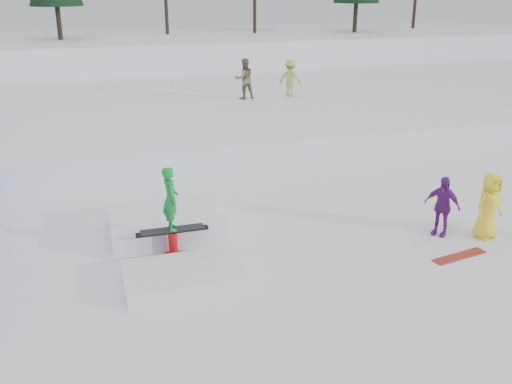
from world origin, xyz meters
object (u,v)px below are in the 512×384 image
object	(u,v)px
walker_olive	(244,79)
spectator_purple	(442,206)
walker_ygreen	(290,78)
spectator_yellow	(489,206)
jib_rail_feature	(169,234)

from	to	relation	value
walker_olive	spectator_purple	xyz separation A→B (m)	(0.87, -13.96, -0.96)
walker_ygreen	spectator_yellow	size ratio (longest dim) A/B	1.01
walker_ygreen	spectator_purple	distance (m)	14.02
walker_olive	jib_rail_feature	bearing A→B (deg)	62.30
spectator_yellow	jib_rail_feature	size ratio (longest dim) A/B	0.37
walker_olive	spectator_yellow	distance (m)	14.56
spectator_purple	spectator_yellow	xyz separation A→B (m)	(0.96, -0.46, 0.07)
spectator_yellow	jib_rail_feature	distance (m)	7.58
spectator_purple	jib_rail_feature	xyz separation A→B (m)	(-6.39, 1.29, -0.44)
walker_olive	jib_rail_feature	world-z (taller)	walker_olive
walker_olive	walker_ygreen	xyz separation A→B (m)	(2.19, -0.03, -0.08)
walker_olive	spectator_yellow	bearing A→B (deg)	93.11
spectator_purple	spectator_yellow	size ratio (longest dim) A/B	0.92
spectator_purple	jib_rail_feature	bearing A→B (deg)	-136.58
walker_olive	walker_ygreen	world-z (taller)	walker_olive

